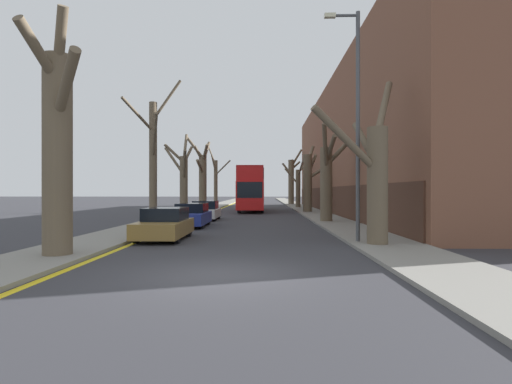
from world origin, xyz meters
TOP-DOWN VIEW (x-y plane):
  - ground_plane at (0.00, 0.00)m, footprint 300.00×300.00m
  - sidewalk_left at (-5.75, 50.00)m, footprint 2.80×120.00m
  - sidewalk_right at (5.75, 50.00)m, footprint 2.80×120.00m
  - building_facade_right at (12.14, 29.59)m, footprint 10.08×49.69m
  - kerb_line_stripe at (-4.17, 50.00)m, footprint 0.24×120.00m
  - street_tree_left_0 at (-5.35, 2.33)m, footprint 2.01×2.32m
  - street_tree_left_1 at (-5.28, 12.74)m, footprint 2.67×2.72m
  - street_tree_left_2 at (-5.43, 21.92)m, footprint 2.63×4.55m
  - street_tree_left_3 at (-5.43, 31.85)m, footprint 2.80×4.56m
  - street_tree_left_4 at (-5.29, 42.30)m, footprint 3.54×4.24m
  - street_tree_right_0 at (5.27, 5.28)m, footprint 3.86×3.70m
  - street_tree_right_1 at (5.22, 16.60)m, footprint 2.04×2.77m
  - street_tree_right_2 at (5.41, 29.02)m, footprint 3.37×2.07m
  - street_tree_right_3 at (5.37, 40.33)m, footprint 3.43×3.18m
  - street_tree_right_4 at (5.31, 52.32)m, footprint 3.29×2.25m
  - double_decker_bus at (-0.25, 32.24)m, footprint 2.59×11.84m
  - parked_car_0 at (-3.25, 7.33)m, footprint 1.86×4.11m
  - parked_car_1 at (-3.25, 13.75)m, footprint 1.86×4.42m
  - parked_car_2 at (-3.25, 19.30)m, footprint 1.89×4.02m
  - lamp_post at (4.68, 5.90)m, footprint 1.40×0.20m

SIDE VIEW (x-z plane):
  - ground_plane at x=0.00m, z-range 0.00..0.00m
  - kerb_line_stripe at x=-4.17m, z-range 0.00..0.01m
  - sidewalk_left at x=-5.75m, z-range 0.00..0.12m
  - sidewalk_right at x=5.75m, z-range 0.00..0.12m
  - parked_car_0 at x=-3.25m, z-range -0.03..1.34m
  - parked_car_1 at x=-3.25m, z-range -0.03..1.34m
  - parked_car_2 at x=-3.25m, z-range -0.04..1.35m
  - double_decker_bus at x=-0.25m, z-range 0.30..4.81m
  - street_tree_right_0 at x=5.27m, z-range -0.61..6.10m
  - street_tree_right_1 at x=5.22m, z-range -0.29..6.06m
  - street_tree_right_3 at x=5.37m, z-range -0.21..6.00m
  - street_tree_left_2 at x=-5.43m, z-range -0.40..6.53m
  - street_tree_right_2 at x=5.41m, z-range -0.17..6.47m
  - street_tree_left_0 at x=-5.35m, z-range -0.30..7.27m
  - street_tree_left_4 at x=-5.29m, z-range -0.62..7.70m
  - street_tree_left_3 at x=-5.43m, z-range -0.41..7.59m
  - street_tree_left_1 at x=-5.28m, z-range -0.35..8.22m
  - street_tree_right_4 at x=5.31m, z-range -0.38..8.33m
  - lamp_post at x=4.68m, z-range 0.47..9.65m
  - building_facade_right at x=12.14m, z-range -0.01..12.44m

